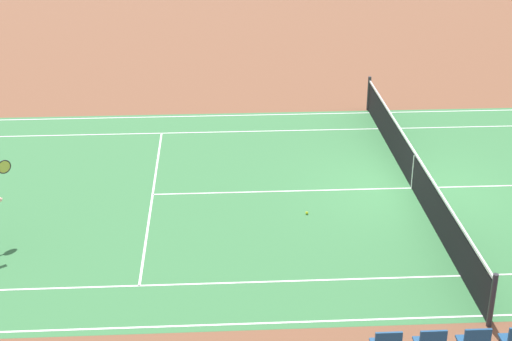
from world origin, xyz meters
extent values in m
plane|color=brown|center=(0.00, 0.00, 0.00)|extent=(60.00, 60.00, 0.00)
cube|color=#387A42|center=(0.00, 0.00, 0.00)|extent=(24.20, 11.40, 0.00)
cube|color=white|center=(0.00, -5.50, 0.00)|extent=(23.80, 0.05, 0.01)
cube|color=white|center=(0.00, 5.50, 0.00)|extent=(23.80, 0.05, 0.01)
cube|color=white|center=(0.00, -4.11, 0.00)|extent=(23.80, 0.05, 0.01)
cube|color=white|center=(0.00, 4.11, 0.00)|extent=(23.80, 0.05, 0.01)
cube|color=white|center=(6.40, 0.00, 0.00)|extent=(0.05, 8.22, 0.01)
cube|color=white|center=(0.00, 0.00, 0.00)|extent=(12.80, 0.05, 0.01)
cylinder|color=#2D2D33|center=(0.00, -5.80, 0.54)|extent=(0.10, 0.10, 1.08)
cylinder|color=#2D2D33|center=(0.00, 5.80, 0.54)|extent=(0.10, 0.10, 1.08)
cube|color=black|center=(0.00, 0.00, 0.44)|extent=(0.02, 11.60, 0.88)
cube|color=white|center=(0.00, 0.00, 0.95)|extent=(0.04, 11.60, 0.06)
cube|color=white|center=(0.00, 0.00, 0.44)|extent=(0.04, 0.06, 0.88)
torus|color=#232326|center=(9.38, 1.65, 1.54)|extent=(0.26, 0.21, 0.31)
cylinder|color=#C6D84C|center=(9.38, 1.65, 1.54)|extent=(0.22, 0.17, 0.27)
sphere|color=#CCE01E|center=(2.77, 1.26, 0.03)|extent=(0.07, 0.07, 0.07)
cube|color=navy|center=(0.71, 7.11, 0.68)|extent=(0.44, 0.04, 0.40)
cube|color=navy|center=(1.43, 7.11, 0.68)|extent=(0.44, 0.04, 0.40)
camera|label=1|loc=(4.86, 17.25, 8.30)|focal=54.82mm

